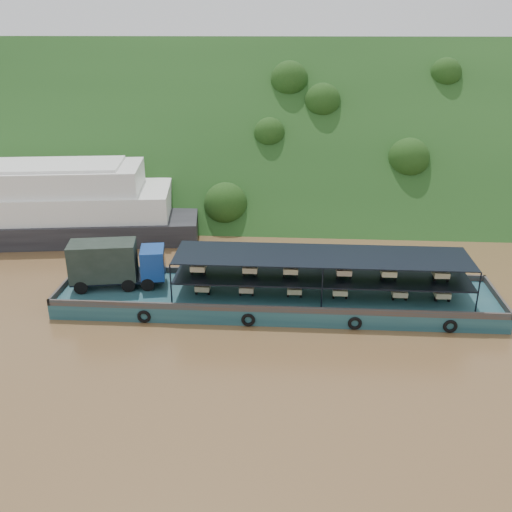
{
  "coord_description": "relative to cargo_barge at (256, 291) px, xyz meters",
  "views": [
    {
      "loc": [
        0.91,
        -41.19,
        21.32
      ],
      "look_at": [
        -2.0,
        3.0,
        3.2
      ],
      "focal_mm": 40.0,
      "sensor_mm": 36.0,
      "label": 1
    }
  ],
  "objects": [
    {
      "name": "ground",
      "position": [
        1.86,
        -0.27,
        -1.27
      ],
      "size": [
        160.0,
        160.0,
        0.0
      ],
      "primitive_type": "plane",
      "color": "brown",
      "rests_on": "ground"
    },
    {
      "name": "passenger_ferry",
      "position": [
        -26.77,
        14.6,
        2.14
      ],
      "size": [
        39.83,
        14.87,
        7.87
      ],
      "rotation": [
        0.0,
        0.0,
        0.14
      ],
      "color": "black",
      "rests_on": "ground"
    },
    {
      "name": "hillside",
      "position": [
        1.86,
        35.73,
        -1.27
      ],
      "size": [
        140.0,
        39.6,
        39.6
      ],
      "primitive_type": "cube",
      "rotation": [
        0.79,
        0.0,
        0.0
      ],
      "color": "#163613",
      "rests_on": "ground"
    },
    {
      "name": "cargo_barge",
      "position": [
        0.0,
        0.0,
        0.0
      ],
      "size": [
        35.0,
        7.18,
        5.05
      ],
      "color": "#133843",
      "rests_on": "ground"
    }
  ]
}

